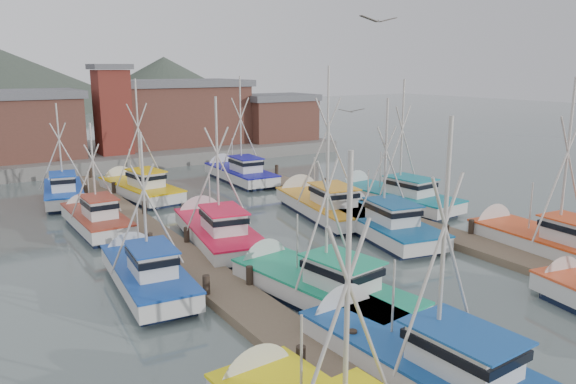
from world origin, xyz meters
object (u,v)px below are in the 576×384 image
lookout_tower (112,109)px  boat_0 (416,358)px  boat_4 (313,285)px  boat_12 (137,188)px  boat_8 (216,230)px

lookout_tower → boat_0: lookout_tower is taller
boat_4 → boat_12: size_ratio=1.00×
lookout_tower → boat_0: bearing=-93.7°
boat_8 → boat_12: size_ratio=1.03×
boat_0 → boat_12: (0.40, 29.16, 0.00)m
boat_8 → boat_0: bearing=-82.9°
boat_4 → boat_8: 9.43m
boat_0 → boat_12: 29.16m
boat_4 → boat_8: (-0.03, 9.43, 0.00)m
lookout_tower → boat_8: 28.17m
boat_4 → boat_8: boat_8 is taller
boat_0 → boat_8: size_ratio=1.01×
boat_8 → boat_12: bearing=100.6°
boat_0 → boat_4: boat_0 is taller
boat_4 → boat_12: boat_12 is taller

